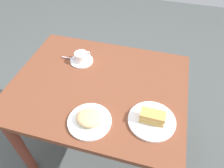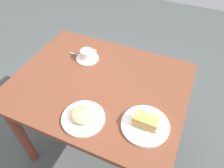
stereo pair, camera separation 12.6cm
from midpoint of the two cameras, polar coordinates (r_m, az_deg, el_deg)
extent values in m
plane|color=#4A4F4E|center=(1.92, -4.62, -15.82)|extent=(6.00, 6.00, 0.00)
cube|color=brown|center=(1.32, -6.46, -0.70)|extent=(1.09, 0.86, 0.03)
cylinder|color=brown|center=(1.79, 12.86, -3.80)|extent=(0.07, 0.07, 0.72)
cylinder|color=brown|center=(1.98, -14.82, 1.77)|extent=(0.07, 0.07, 0.72)
cylinder|color=brown|center=(1.65, -25.84, -15.22)|extent=(0.07, 0.07, 0.72)
cylinder|color=white|center=(1.13, 7.59, -10.03)|extent=(0.25, 0.25, 0.01)
cube|color=tan|center=(1.12, 7.64, -9.54)|extent=(0.13, 0.07, 0.02)
cube|color=#E6CD73|center=(1.10, 7.73, -9.01)|extent=(0.12, 0.06, 0.01)
cube|color=tan|center=(1.09, 7.82, -8.48)|extent=(0.13, 0.07, 0.02)
cylinder|color=white|center=(1.49, -10.67, 6.10)|extent=(0.16, 0.16, 0.01)
cylinder|color=white|center=(1.46, -10.86, 7.16)|extent=(0.09, 0.09, 0.06)
cylinder|color=tan|center=(1.45, -11.00, 7.97)|extent=(0.08, 0.08, 0.01)
torus|color=white|center=(1.48, -9.17, 7.95)|extent=(0.03, 0.04, 0.04)
cube|color=silver|center=(1.52, -14.45, 6.85)|extent=(0.08, 0.01, 0.00)
ellipsoid|color=silver|center=(1.50, -12.85, 6.65)|extent=(0.03, 0.02, 0.01)
cylinder|color=white|center=(1.14, -9.32, -10.13)|extent=(0.23, 0.23, 0.01)
ellipsoid|color=#DCB57C|center=(1.11, -9.50, -9.30)|extent=(0.14, 0.12, 0.04)
camera|label=1|loc=(0.06, -92.87, -2.98)|focal=33.63mm
camera|label=2|loc=(0.06, 87.13, 2.98)|focal=33.63mm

